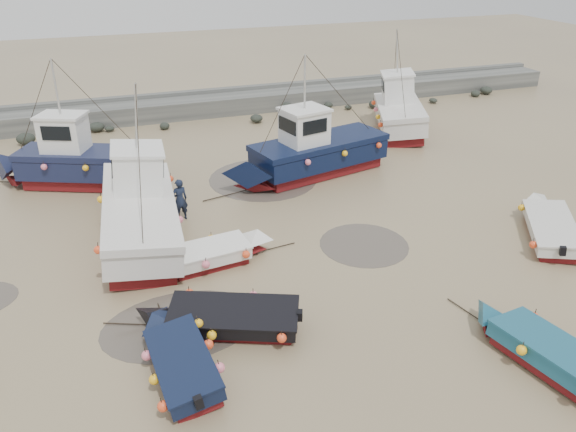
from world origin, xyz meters
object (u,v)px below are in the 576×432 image
dinghy_1 (182,355)px  dinghy_4 (222,315)px  cabin_boat_1 (136,205)px  person (182,219)px  cabin_boat_3 (400,109)px  cabin_boat_0 (73,160)px  dinghy_2 (543,347)px  dinghy_5 (218,250)px  cabin_boat_2 (310,151)px  dinghy_3 (551,224)px

dinghy_1 → dinghy_4: (1.53, 1.48, -0.01)m
cabin_boat_1 → person: (1.91, 0.69, -1.30)m
cabin_boat_3 → person: 17.44m
dinghy_4 → cabin_boat_0: (-4.22, 13.70, 0.82)m
cabin_boat_0 → dinghy_2: bearing=-122.0°
dinghy_5 → cabin_boat_0: bearing=-160.3°
dinghy_4 → cabin_boat_0: cabin_boat_0 is taller
dinghy_5 → cabin_boat_2: (6.49, 7.00, 0.77)m
dinghy_4 → dinghy_2: bearing=-95.7°
dinghy_2 → cabin_boat_3: 21.97m
dinghy_5 → cabin_boat_3: size_ratio=0.58×
dinghy_3 → dinghy_2: bearing=-101.0°
cabin_boat_3 → person: bearing=-130.1°
dinghy_4 → cabin_boat_3: bearing=-20.8°
dinghy_3 → cabin_boat_2: bearing=159.5°
dinghy_2 → dinghy_5: size_ratio=1.12×
cabin_boat_3 → person: cabin_boat_3 is taller
cabin_boat_0 → cabin_boat_3: 19.86m
dinghy_1 → cabin_boat_3: (17.01, 17.68, 0.82)m
dinghy_2 → person: bearing=111.0°
dinghy_2 → cabin_boat_0: 22.30m
cabin_boat_1 → cabin_boat_0: bearing=114.9°
cabin_boat_3 → dinghy_3: bearing=-72.0°
dinghy_3 → cabin_boat_2: size_ratio=0.58×
cabin_boat_1 → person: size_ratio=5.97×
cabin_boat_0 → cabin_boat_1: bearing=-135.9°
dinghy_5 → cabin_boat_1: (-2.61, 3.48, 0.74)m
dinghy_5 → cabin_boat_2: 9.58m
cabin_boat_0 → cabin_boat_1: 6.67m
dinghy_5 → cabin_boat_1: cabin_boat_1 is taller
cabin_boat_3 → cabin_boat_2: bearing=-125.3°
person → dinghy_3: bearing=145.4°
dinghy_5 → dinghy_1: bearing=-30.3°
dinghy_2 → dinghy_5: same height
dinghy_2 → person: dinghy_2 is taller
cabin_boat_0 → cabin_boat_2: size_ratio=0.89×
dinghy_3 → cabin_boat_1: (-16.19, 5.92, 0.76)m
dinghy_5 → dinghy_4: bearing=-18.4°
cabin_boat_1 → cabin_boat_2: 9.76m
dinghy_4 → cabin_boat_1: bearing=36.7°
dinghy_2 → dinghy_3: same height
cabin_boat_2 → cabin_boat_1: bearing=97.9°
dinghy_2 → dinghy_4: same height
dinghy_2 → dinghy_5: bearing=119.5°
dinghy_5 → person: bearing=-178.0°
cabin_boat_1 → dinghy_3: bearing=-16.1°
cabin_boat_3 → person: (-15.41, -8.04, -1.37)m
dinghy_1 → dinghy_4: size_ratio=0.92×
dinghy_2 → person: size_ratio=3.08×
dinghy_1 → cabin_boat_1: 8.99m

